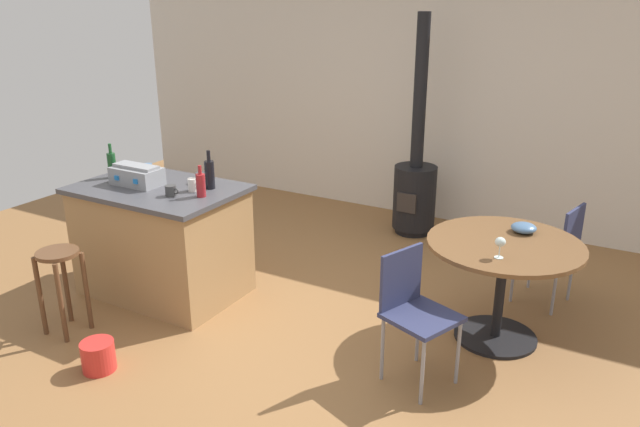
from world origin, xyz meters
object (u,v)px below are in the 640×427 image
(bottle_1, at_px, (210,174))
(cup_2, at_px, (148,169))
(wine_glass, at_px, (500,243))
(serving_bowl, at_px, (524,228))
(cup_3, at_px, (201,178))
(kitchen_island, at_px, (162,240))
(folding_chair_far, at_px, (414,306))
(cup_1, at_px, (171,191))
(cup_0, at_px, (193,185))
(dining_table, at_px, (503,265))
(bottle_0, at_px, (201,185))
(wood_stove, at_px, (415,183))
(plastic_bucket, at_px, (98,356))
(folding_chair_near, at_px, (555,247))
(toolbox, at_px, (137,175))
(wooden_stool, at_px, (61,275))
(bottle_2, at_px, (112,165))

(bottle_1, relative_size, cup_2, 2.70)
(bottle_1, relative_size, wine_glass, 2.15)
(serving_bowl, bearing_deg, cup_3, -165.87)
(kitchen_island, relative_size, bottle_1, 4.28)
(bottle_1, bearing_deg, kitchen_island, -156.44)
(folding_chair_far, distance_m, cup_1, 2.05)
(cup_2, bearing_deg, cup_3, 0.75)
(bottle_1, height_order, cup_0, bottle_1)
(wine_glass, bearing_deg, folding_chair_far, -129.88)
(dining_table, bearing_deg, bottle_0, -163.50)
(wood_stove, height_order, cup_2, wood_stove)
(cup_2, height_order, plastic_bucket, cup_2)
(folding_chair_near, xyz_separation_m, wood_stove, (-1.55, 0.96, 0.04))
(folding_chair_near, xyz_separation_m, cup_1, (-2.60, -1.49, 0.47))
(kitchen_island, height_order, cup_0, cup_0)
(toolbox, relative_size, plastic_bucket, 1.85)
(cup_2, xyz_separation_m, serving_bowl, (3.03, 0.63, -0.18))
(folding_chair_far, distance_m, cup_3, 2.11)
(folding_chair_far, distance_m, cup_0, 2.00)
(wooden_stool, xyz_separation_m, toolbox, (-0.00, 0.83, 0.55))
(wood_stove, relative_size, bottle_0, 9.13)
(wine_glass, bearing_deg, bottle_2, -174.35)
(dining_table, xyz_separation_m, cup_2, (-2.97, -0.37, 0.39))
(bottle_0, bearing_deg, cup_1, -153.89)
(toolbox, bearing_deg, kitchen_island, 10.32)
(wine_glass, relative_size, plastic_bucket, 0.64)
(dining_table, bearing_deg, toolbox, -166.99)
(wood_stove, xyz_separation_m, cup_2, (-1.65, -2.07, 0.43))
(bottle_2, bearing_deg, serving_bowl, 15.00)
(cup_2, height_order, serving_bowl, cup_2)
(wooden_stool, height_order, serving_bowl, serving_bowl)
(toolbox, relative_size, bottle_0, 1.68)
(folding_chair_near, distance_m, wood_stove, 1.82)
(folding_chair_near, relative_size, wine_glass, 5.92)
(dining_table, relative_size, wood_stove, 0.48)
(kitchen_island, distance_m, bottle_2, 0.77)
(bottle_2, bearing_deg, dining_table, 10.86)
(wood_stove, xyz_separation_m, cup_3, (-1.07, -2.07, 0.43))
(bottle_0, height_order, cup_0, bottle_0)
(serving_bowl, bearing_deg, bottle_1, -163.07)
(kitchen_island, height_order, cup_1, cup_1)
(plastic_bucket, bearing_deg, wood_stove, 75.33)
(toolbox, distance_m, bottle_0, 0.65)
(bottle_1, bearing_deg, serving_bowl, 16.93)
(folding_chair_near, distance_m, bottle_1, 2.79)
(cup_0, height_order, cup_2, cup_0)
(kitchen_island, xyz_separation_m, bottle_1, (0.40, 0.17, 0.58))
(cup_0, xyz_separation_m, cup_1, (-0.07, -0.18, -0.01))
(kitchen_island, distance_m, wine_glass, 2.71)
(toolbox, relative_size, cup_3, 3.32)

